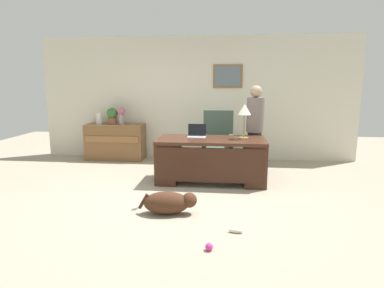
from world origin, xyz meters
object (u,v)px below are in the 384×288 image
object	(u,v)px
vase_with_flowers	(121,114)
person_standing	(255,129)
potted_plant	(112,115)
vase_empty	(99,118)
armchair	(218,143)
dog_toy_bone	(236,231)
dog_toy_plush	(136,207)
dog_toy_ball	(209,247)
credenza	(116,142)
laptop	(197,134)
desk_lamp	(245,112)
dog_lying	(169,202)
desk	(211,159)

from	to	relation	value
vase_with_flowers	person_standing	bearing A→B (deg)	-16.23
potted_plant	vase_empty	bearing A→B (deg)	180.00
armchair	dog_toy_bone	distance (m)	3.01
dog_toy_bone	dog_toy_plush	world-z (taller)	same
armchair	dog_toy_ball	bearing A→B (deg)	-89.80
armchair	person_standing	bearing A→B (deg)	-24.94
person_standing	vase_empty	world-z (taller)	person_standing
credenza	armchair	size ratio (longest dim) A/B	1.11
person_standing	laptop	bearing A→B (deg)	-154.68
laptop	desk_lamp	xyz separation A→B (m)	(0.82, -0.10, 0.41)
dog_lying	vase_with_flowers	world-z (taller)	vase_with_flowers
person_standing	armchair	bearing A→B (deg)	155.06
person_standing	dog_lying	distance (m)	2.59
credenza	dog_toy_plush	xyz separation A→B (m)	(1.25, -2.86, -0.37)
person_standing	dog_toy_plush	bearing A→B (deg)	-130.71
person_standing	credenza	bearing A→B (deg)	164.58
laptop	dog_toy_bone	size ratio (longest dim) A/B	1.89
potted_plant	dog_toy_plush	xyz separation A→B (m)	(1.30, -2.86, -0.97)
credenza	person_standing	bearing A→B (deg)	-15.42
dog_lying	potted_plant	xyz separation A→B (m)	(-1.78, 2.98, 0.84)
desk	dog_toy_ball	world-z (taller)	desk
vase_with_flowers	desk_lamp	bearing A→B (deg)	-28.53
potted_plant	laptop	bearing A→B (deg)	-33.55
desk_lamp	dog_toy_bone	distance (m)	2.37
vase_empty	dog_toy_bone	xyz separation A→B (m)	(2.94, -3.46, -0.89)
person_standing	desk_lamp	size ratio (longest dim) A/B	2.79
desk	person_standing	distance (m)	1.12
potted_plant	credenza	bearing A→B (deg)	-1.62
vase_with_flowers	dog_toy_ball	xyz separation A→B (m)	(2.16, -3.89, -0.98)
dog_toy_bone	person_standing	bearing A→B (deg)	81.35
credenza	person_standing	distance (m)	3.14
desk	dog_toy_plush	xyz separation A→B (m)	(-0.96, -1.36, -0.39)
laptop	potted_plant	world-z (taller)	potted_plant
dog_toy_bone	dog_toy_plush	xyz separation A→B (m)	(-1.35, 0.60, 0.00)
person_standing	dog_toy_plush	world-z (taller)	person_standing
vase_with_flowers	vase_empty	size ratio (longest dim) A/B	1.51
desk	dog_toy_bone	size ratio (longest dim) A/B	10.90
armchair	vase_with_flowers	xyz separation A→B (m)	(-2.15, 0.50, 0.51)
laptop	potted_plant	xyz separation A→B (m)	(-2.00, 1.32, 0.18)
credenza	laptop	xyz separation A→B (m)	(1.95, -1.32, 0.42)
credenza	armchair	distance (m)	2.36
person_standing	dog_toy_plush	xyz separation A→B (m)	(-1.75, -2.03, -0.83)
armchair	dog_toy_ball	distance (m)	3.42
dog_lying	vase_with_flowers	bearing A→B (deg)	117.98
desk	dog_toy_bone	distance (m)	2.03
laptop	vase_with_flowers	world-z (taller)	vase_with_flowers
armchair	vase_with_flowers	distance (m)	2.26
desk_lamp	dog_toy_ball	distance (m)	2.78
desk_lamp	dog_toy_plush	distance (m)	2.41
desk_lamp	armchair	bearing A→B (deg)	116.87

